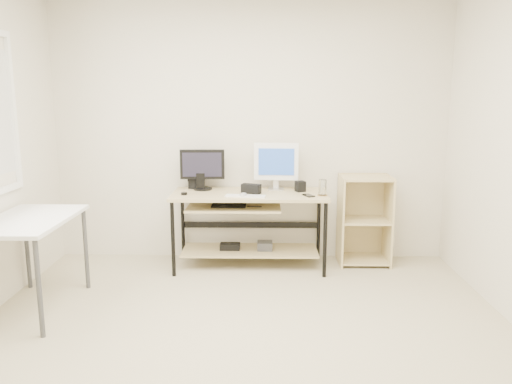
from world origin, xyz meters
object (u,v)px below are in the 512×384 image
object	(u,v)px
white_imac	(276,163)
desk	(247,214)
side_table	(29,228)
black_monitor	(202,167)
audio_controller	(200,181)
shelf_unit	(364,219)

from	to	relation	value
white_imac	desk	bearing A→B (deg)	-146.94
desk	side_table	size ratio (longest dim) A/B	1.50
side_table	black_monitor	distance (m)	1.74
side_table	audio_controller	size ratio (longest dim) A/B	5.81
side_table	black_monitor	size ratio (longest dim) A/B	2.26
desk	black_monitor	size ratio (longest dim) A/B	3.39
shelf_unit	audio_controller	size ratio (longest dim) A/B	5.23
shelf_unit	black_monitor	bearing A→B (deg)	-179.63
shelf_unit	audio_controller	distance (m)	1.69
black_monitor	audio_controller	distance (m)	0.15
shelf_unit	black_monitor	distance (m)	1.71
side_table	shelf_unit	size ratio (longest dim) A/B	1.11
desk	audio_controller	bearing A→B (deg)	163.49
desk	audio_controller	size ratio (longest dim) A/B	8.72
side_table	shelf_unit	distance (m)	3.09
desk	side_table	world-z (taller)	same
desk	audio_controller	xyz separation A→B (m)	(-0.47, 0.14, 0.30)
desk	shelf_unit	distance (m)	1.19
desk	black_monitor	distance (m)	0.65
side_table	shelf_unit	xyz separation A→B (m)	(2.83, 1.22, -0.22)
white_imac	audio_controller	distance (m)	0.78
desk	white_imac	world-z (taller)	white_imac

